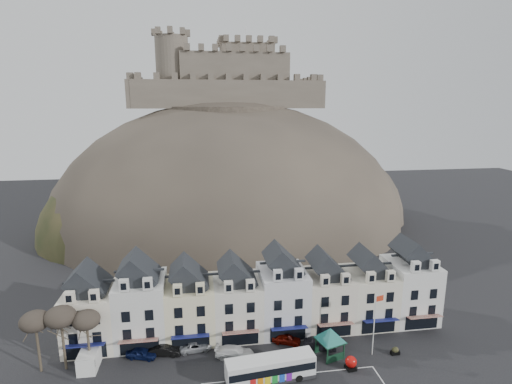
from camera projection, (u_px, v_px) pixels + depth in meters
townhouse_terrace at (261, 296)px, 59.02m from camera, size 54.40×9.35×11.80m
castle_hill at (234, 225)px, 111.45m from camera, size 100.00×76.00×68.00m
castle at (227, 78)px, 109.42m from camera, size 50.20×22.20×22.00m
tree_left_far at (35, 322)px, 49.14m from camera, size 3.61×3.61×8.24m
tree_left_mid at (60, 317)px, 49.51m from camera, size 3.78×3.78×8.64m
tree_left_near at (86, 320)px, 50.09m from camera, size 3.43×3.43×7.84m
bus at (270, 368)px, 48.61m from camera, size 11.18×3.67×3.10m
bus_shelter at (330, 334)px, 52.98m from camera, size 6.19×6.19×4.11m
red_buoy at (351, 363)px, 50.77m from camera, size 1.46×1.46×1.81m
flagpole at (375, 321)px, 52.86m from camera, size 1.25×0.36×8.83m
white_van at (91, 356)px, 51.65m from camera, size 2.32×5.20×2.36m
planter_west at (394, 351)px, 53.86m from camera, size 1.08×0.72×1.03m
planter_east at (396, 351)px, 53.88m from camera, size 1.11×0.76×1.09m
car_navy at (142, 353)px, 53.11m from camera, size 4.36×2.69×1.39m
car_black at (165, 350)px, 53.71m from camera, size 4.45×2.15×1.41m
car_silver at (195, 346)px, 54.78m from camera, size 4.60×2.58×1.24m
car_white at (235, 352)px, 53.17m from camera, size 5.64×3.41×1.53m
car_maroon at (286, 339)px, 56.34m from camera, size 4.36×3.10×1.38m
car_charcoal at (320, 344)px, 55.00m from camera, size 4.76×2.75×1.48m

